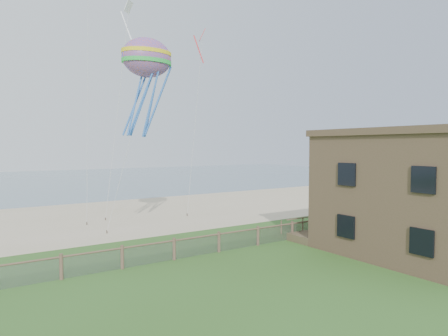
% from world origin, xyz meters
% --- Properties ---
extents(ground, '(160.00, 160.00, 0.00)m').
position_xyz_m(ground, '(0.00, 0.00, 0.00)').
color(ground, '#32541C').
rests_on(ground, ground).
extents(sand_beach, '(72.00, 20.00, 0.02)m').
position_xyz_m(sand_beach, '(0.00, 22.00, 0.00)').
color(sand_beach, tan).
rests_on(sand_beach, ground).
extents(ocean, '(160.00, 68.00, 0.02)m').
position_xyz_m(ocean, '(0.00, 66.00, 0.00)').
color(ocean, slate).
rests_on(ocean, ground).
extents(chainlink_fence, '(36.20, 0.20, 1.25)m').
position_xyz_m(chainlink_fence, '(0.00, 6.00, 0.55)').
color(chainlink_fence, brown).
rests_on(chainlink_fence, ground).
extents(motel_deck, '(15.00, 2.00, 0.50)m').
position_xyz_m(motel_deck, '(13.00, 5.00, 0.25)').
color(motel_deck, brown).
rests_on(motel_deck, ground).
extents(picnic_table, '(2.22, 1.92, 0.79)m').
position_xyz_m(picnic_table, '(7.65, 1.42, 0.40)').
color(picnic_table, brown).
rests_on(picnic_table, ground).
extents(octopus_kite, '(3.73, 2.80, 7.24)m').
position_xyz_m(octopus_kite, '(-2.04, 11.88, 10.58)').
color(octopus_kite, '#EF5C25').
extents(kite_white, '(1.83, 1.94, 2.65)m').
position_xyz_m(kite_white, '(-1.70, 16.18, 16.31)').
color(kite_white, white).
extents(kite_red, '(1.82, 1.50, 2.29)m').
position_xyz_m(kite_red, '(3.70, 14.16, 14.75)').
color(kite_red, red).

